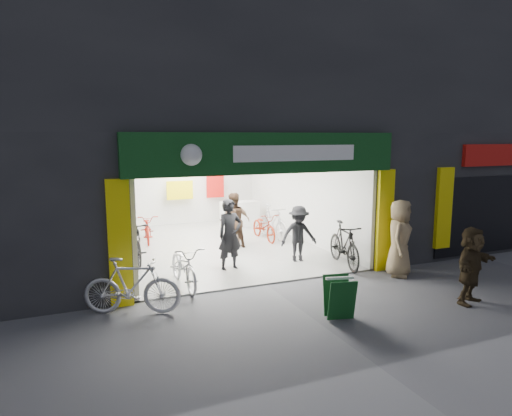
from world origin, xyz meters
TOP-DOWN VIEW (x-y plane):
  - ground at (0.00, 0.00)m, footprint 60.00×60.00m
  - building at (0.91, 4.99)m, footprint 17.00×10.27m
  - bike_left_front at (-1.80, 0.60)m, footprint 0.73×1.93m
  - bike_left_midfront at (-2.50, 3.15)m, footprint 0.60×1.98m
  - bike_left_midback at (-1.80, 5.43)m, footprint 0.85×1.86m
  - bike_left_back at (-2.50, 5.29)m, footprint 0.61×2.00m
  - bike_right_front at (2.50, 0.60)m, footprint 0.94×2.05m
  - bike_right_mid at (1.80, 4.23)m, footprint 0.63×1.77m
  - bike_right_back at (2.11, 4.26)m, footprint 0.66×1.95m
  - parked_bike at (-3.11, -0.56)m, footprint 1.94×1.20m
  - customer_a at (-0.38, 1.46)m, footprint 0.75×0.56m
  - customer_b at (0.44, 3.53)m, footprint 0.96×0.82m
  - customer_c at (1.57, 1.41)m, footprint 1.07×0.70m
  - customer_d at (0.73, 4.06)m, footprint 0.96×0.53m
  - pedestrian_near at (3.30, -0.59)m, footprint 1.09×1.07m
  - pedestrian_far at (3.39, -2.67)m, footprint 1.56×0.97m
  - sandwich_board at (0.45, -2.34)m, footprint 0.62×0.64m

SIDE VIEW (x-z plane):
  - ground at x=0.00m, z-range 0.00..0.00m
  - sandwich_board at x=0.45m, z-range 0.04..0.84m
  - bike_right_mid at x=1.80m, z-range 0.00..0.93m
  - bike_left_midback at x=-1.80m, z-range 0.00..0.94m
  - bike_left_front at x=-1.80m, z-range 0.00..1.00m
  - parked_bike at x=-3.11m, z-range 0.00..1.13m
  - bike_right_back at x=2.11m, z-range 0.00..1.15m
  - bike_left_midfront at x=-2.50m, z-range 0.00..1.18m
  - bike_right_front at x=2.50m, z-range 0.00..1.19m
  - bike_left_back at x=-2.50m, z-range 0.00..1.20m
  - customer_d at x=0.73m, z-range 0.00..1.54m
  - customer_c at x=1.57m, z-range 0.00..1.57m
  - pedestrian_far at x=3.39m, z-range 0.00..1.61m
  - customer_b at x=0.44m, z-range 0.00..1.73m
  - customer_a at x=-0.38m, z-range 0.00..1.85m
  - pedestrian_near at x=3.30m, z-range 0.00..1.90m
  - building at x=0.91m, z-range 0.31..8.31m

